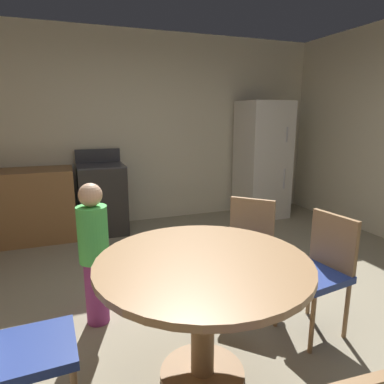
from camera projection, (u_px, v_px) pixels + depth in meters
The scene contains 9 objects.
ground_plane at pixel (216, 335), 2.46m from camera, with size 14.00×14.00×0.00m, color gray.
wall_back at pixel (131, 130), 4.89m from camera, with size 6.04×0.12×2.70m, color beige.
oven_range at pixel (102, 198), 4.55m from camera, with size 0.60×0.60×1.10m.
refrigerator at pixel (262, 160), 5.24m from camera, with size 0.68×0.68×1.76m.
dining_table at pixel (203, 285), 1.96m from camera, with size 1.23×1.23×0.76m.
chair_west at pixel (16, 344), 1.61m from camera, with size 0.42×0.42×0.87m.
chair_east at pixel (320, 266), 2.43m from camera, with size 0.45×0.45×0.87m.
chair_northeast at pixel (248, 244), 2.84m from camera, with size 0.57×0.57×0.87m.
person_child at pixel (94, 251), 2.51m from camera, with size 0.31×0.31×1.09m.
Camera 1 is at (-0.92, -1.97, 1.56)m, focal length 31.83 mm.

